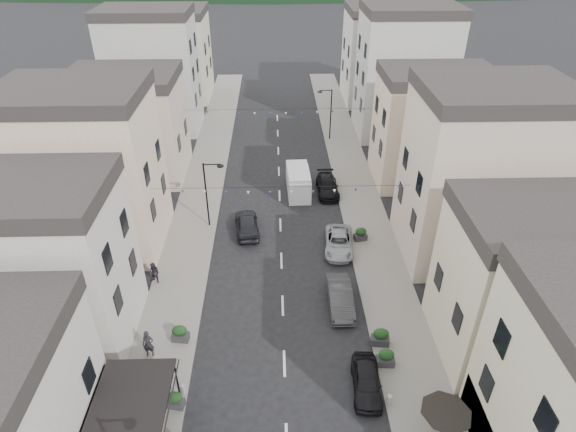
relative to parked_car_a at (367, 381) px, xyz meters
name	(u,v)px	position (x,y,z in m)	size (l,w,h in m)	color
sidewalk_left	(202,191)	(-12.10, 22.95, -0.61)	(4.00, 76.00, 0.12)	slate
sidewalk_right	(356,189)	(2.90, 22.95, -0.61)	(4.00, 76.00, 0.12)	slate
boutique_awning	(129,426)	(-11.85, -4.05, 2.44)	(3.77, 7.50, 3.28)	black
buildings_row_left	(132,110)	(-19.10, 28.70, 5.45)	(10.20, 54.16, 14.00)	beige
buildings_row_right	(425,110)	(9.90, 27.55, 5.65)	(10.20, 54.16, 14.50)	beige
streetlamp_left_far	(209,189)	(-10.42, 16.95, 3.03)	(1.70, 0.56, 6.00)	black
streetlamp_right_far	(329,109)	(1.22, 34.95, 3.03)	(1.70, 0.56, 6.00)	black
bunting_near	(281,191)	(-4.60, 12.95, 4.98)	(19.00, 0.28, 0.62)	black
bunting_far	(278,112)	(-4.60, 28.95, 4.98)	(19.00, 0.28, 0.62)	black
parked_car_a	(367,381)	(0.00, 0.00, 0.00)	(1.58, 3.93, 1.34)	black
parked_car_b	(340,297)	(-0.67, 6.84, 0.08)	(1.59, 4.57, 1.50)	#333335
parked_car_c	(339,242)	(0.00, 13.33, -0.01)	(2.18, 4.73, 1.31)	#9B9FA3
parked_car_d	(327,186)	(0.00, 22.45, 0.02)	(1.94, 4.78, 1.39)	black
parked_car_e	(247,224)	(-7.40, 15.97, 0.12)	(1.86, 4.63, 1.58)	black
delivery_van	(298,181)	(-2.80, 22.58, 0.54)	(2.20, 5.22, 2.48)	white
pedestrian_a	(148,344)	(-12.76, 2.75, 0.39)	(0.69, 0.45, 1.88)	black
pedestrian_b	(154,273)	(-13.80, 9.56, 0.29)	(0.82, 0.64, 1.68)	#261F29
planter_la	(175,400)	(-10.60, -0.90, -0.02)	(1.06, 0.71, 1.09)	#303133
planter_lb	(180,333)	(-11.09, 3.90, 0.02)	(1.12, 0.71, 1.18)	#303032
planter_ra	(380,337)	(1.40, 3.22, 0.06)	(1.19, 0.75, 1.25)	#303033
planter_rb	(386,358)	(1.40, 1.60, 0.04)	(1.11, 0.65, 1.22)	#313134
planter_rc	(361,234)	(1.93, 14.40, 0.01)	(1.12, 0.75, 1.16)	#2A2A2C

